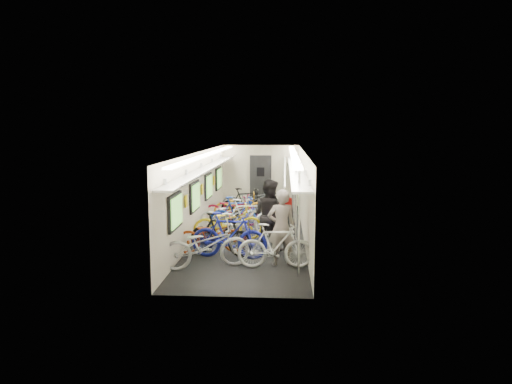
# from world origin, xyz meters

# --- Properties ---
(train_car_shell) EXTENTS (10.00, 10.00, 10.00)m
(train_car_shell) POSITION_xyz_m (-0.36, 0.71, 1.66)
(train_car_shell) COLOR black
(train_car_shell) RESTS_ON ground
(bicycle_0) EXTENTS (2.08, 1.31, 1.03)m
(bicycle_0) POSITION_xyz_m (-0.77, -3.30, 0.52)
(bicycle_0) COLOR #A5A4A8
(bicycle_0) RESTS_ON ground
(bicycle_1) EXTENTS (1.90, 0.77, 1.11)m
(bicycle_1) POSITION_xyz_m (-0.35, -2.51, 0.55)
(bicycle_1) COLOR #1B21A2
(bicycle_1) RESTS_ON ground
(bicycle_2) EXTENTS (1.83, 0.96, 0.91)m
(bicycle_2) POSITION_xyz_m (-0.84, -2.07, 0.46)
(bicycle_2) COLOR #953610
(bicycle_2) RESTS_ON ground
(bicycle_3) EXTENTS (1.78, 1.06, 1.03)m
(bicycle_3) POSITION_xyz_m (-0.59, -2.23, 0.52)
(bicycle_3) COLOR black
(bicycle_3) RESTS_ON ground
(bicycle_4) EXTENTS (2.01, 1.10, 1.00)m
(bicycle_4) POSITION_xyz_m (-0.58, -0.79, 0.50)
(bicycle_4) COLOR gold
(bicycle_4) RESTS_ON ground
(bicycle_5) EXTENTS (1.88, 0.76, 1.10)m
(bicycle_5) POSITION_xyz_m (-0.11, -0.35, 0.55)
(bicycle_5) COLOR silver
(bicycle_5) RESTS_ON ground
(bicycle_6) EXTENTS (2.03, 1.17, 1.01)m
(bicycle_6) POSITION_xyz_m (-0.64, 0.29, 0.50)
(bicycle_6) COLOR silver
(bicycle_6) RESTS_ON ground
(bicycle_7) EXTENTS (1.85, 1.06, 1.07)m
(bicycle_7) POSITION_xyz_m (-0.42, 0.31, 0.53)
(bicycle_7) COLOR navy
(bicycle_7) RESTS_ON ground
(bicycle_8) EXTENTS (1.96, 1.05, 0.98)m
(bicycle_8) POSITION_xyz_m (-0.74, 1.26, 0.49)
(bicycle_8) COLOR maroon
(bicycle_8) RESTS_ON ground
(bicycle_9) EXTENTS (1.81, 0.93, 1.04)m
(bicycle_9) POSITION_xyz_m (-0.36, 2.40, 0.52)
(bicycle_9) COLOR black
(bicycle_9) RESTS_ON ground
(bicycle_10) EXTENTS (1.82, 0.80, 0.93)m
(bicycle_10) POSITION_xyz_m (-0.54, 2.11, 0.46)
(bicycle_10) COLOR orange
(bicycle_10) RESTS_ON ground
(bicycle_11) EXTENTS (1.70, 0.56, 1.01)m
(bicycle_11) POSITION_xyz_m (0.76, -3.21, 0.51)
(bicycle_11) COLOR silver
(bicycle_11) RESTS_ON ground
(bicycle_12) EXTENTS (2.17, 1.03, 1.09)m
(bicycle_12) POSITION_xyz_m (-0.24, 2.71, 0.55)
(bicycle_12) COLOR slate
(bicycle_12) RESTS_ON ground
(passenger_near) EXTENTS (0.71, 0.54, 1.73)m
(passenger_near) POSITION_xyz_m (0.89, -2.95, 0.87)
(passenger_near) COLOR gray
(passenger_near) RESTS_ON ground
(passenger_mid) EXTENTS (1.11, 1.05, 1.81)m
(passenger_mid) POSITION_xyz_m (0.57, -1.69, 0.90)
(passenger_mid) COLOR black
(passenger_mid) RESTS_ON ground
(backpack) EXTENTS (0.29, 0.21, 0.38)m
(backpack) POSITION_xyz_m (0.98, -2.54, 1.28)
(backpack) COLOR red
(backpack) RESTS_ON passenger_near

